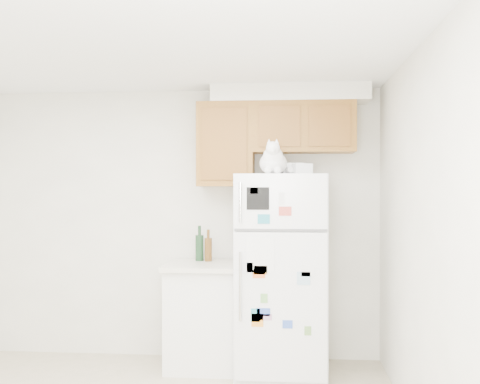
# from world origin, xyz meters

# --- Properties ---
(room_shell) EXTENTS (3.84, 4.04, 2.52)m
(room_shell) POSITION_xyz_m (0.12, 0.24, 1.67)
(room_shell) COLOR white
(room_shell) RESTS_ON ground_plane
(refrigerator) EXTENTS (0.76, 0.78, 1.70)m
(refrigerator) POSITION_xyz_m (1.00, 1.61, 0.85)
(refrigerator) COLOR white
(refrigerator) RESTS_ON ground_plane
(base_counter) EXTENTS (0.64, 0.64, 0.92)m
(base_counter) POSITION_xyz_m (0.31, 1.68, 0.46)
(base_counter) COLOR white
(base_counter) RESTS_ON ground_plane
(cat) EXTENTS (0.28, 0.42, 0.29)m
(cat) POSITION_xyz_m (0.94, 1.49, 1.81)
(cat) COLOR white
(cat) RESTS_ON refrigerator
(storage_box_back) EXTENTS (0.19, 0.15, 0.10)m
(storage_box_back) POSITION_xyz_m (1.10, 1.65, 1.75)
(storage_box_back) COLOR white
(storage_box_back) RESTS_ON refrigerator
(storage_box_front) EXTENTS (0.18, 0.15, 0.09)m
(storage_box_front) POSITION_xyz_m (1.18, 1.55, 1.74)
(storage_box_front) COLOR white
(storage_box_front) RESTS_ON refrigerator
(bottle_green) EXTENTS (0.07, 0.07, 0.32)m
(bottle_green) POSITION_xyz_m (0.25, 1.84, 1.08)
(bottle_green) COLOR #19381E
(bottle_green) RESTS_ON base_counter
(bottle_amber) EXTENTS (0.07, 0.07, 0.29)m
(bottle_amber) POSITION_xyz_m (0.34, 1.81, 1.06)
(bottle_amber) COLOR #593814
(bottle_amber) RESTS_ON base_counter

